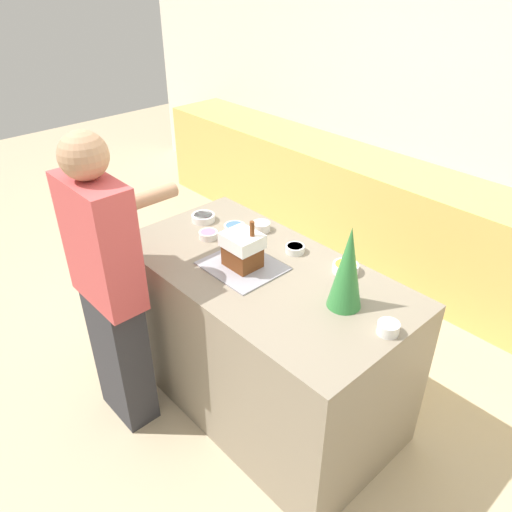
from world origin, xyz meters
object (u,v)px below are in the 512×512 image
(baking_tray, at_px, (243,266))
(decorative_tree, at_px, (348,268))
(gingerbread_house, at_px, (242,249))
(person, at_px, (110,288))
(candy_bowl_beside_tree, at_px, (208,234))
(candy_bowl_front_corner, at_px, (235,229))
(candy_bowl_center_rear, at_px, (203,217))
(candy_bowl_near_tray_left, at_px, (346,268))
(candy_bowl_near_tray_right, at_px, (261,226))
(candy_bowl_behind_tray, at_px, (388,328))
(candy_bowl_far_right, at_px, (296,249))

(baking_tray, distance_m, decorative_tree, 0.61)
(baking_tray, relative_size, gingerbread_house, 1.48)
(gingerbread_house, distance_m, person, 0.70)
(candy_bowl_beside_tree, relative_size, candy_bowl_front_corner, 0.87)
(candy_bowl_center_rear, bearing_deg, candy_bowl_front_corner, 9.66)
(candy_bowl_beside_tree, distance_m, candy_bowl_near_tray_left, 0.80)
(decorative_tree, height_order, candy_bowl_center_rear, decorative_tree)
(candy_bowl_near_tray_right, distance_m, candy_bowl_center_rear, 0.37)
(baking_tray, relative_size, decorative_tree, 0.96)
(candy_bowl_behind_tray, relative_size, candy_bowl_near_tray_left, 0.72)
(decorative_tree, relative_size, candy_bowl_near_tray_left, 3.08)
(baking_tray, height_order, gingerbread_house, gingerbread_house)
(candy_bowl_behind_tray, xyz_separation_m, candy_bowl_front_corner, (-1.11, 0.09, -0.00))
(candy_bowl_beside_tree, distance_m, candy_bowl_center_rear, 0.21)
(candy_bowl_behind_tray, bearing_deg, candy_bowl_beside_tree, -177.26)
(candy_bowl_near_tray_right, relative_size, person, 0.06)
(candy_bowl_center_rear, bearing_deg, candy_bowl_far_right, 12.82)
(candy_bowl_behind_tray, relative_size, candy_bowl_center_rear, 0.68)
(candy_bowl_front_corner, bearing_deg, candy_bowl_near_tray_left, 12.28)
(candy_bowl_far_right, distance_m, candy_bowl_near_tray_left, 0.31)
(baking_tray, height_order, candy_bowl_near_tray_right, candy_bowl_near_tray_right)
(candy_bowl_behind_tray, distance_m, candy_bowl_center_rear, 1.35)
(person, bearing_deg, candy_bowl_near_tray_left, 49.91)
(gingerbread_house, height_order, candy_bowl_near_tray_left, gingerbread_house)
(candy_bowl_behind_tray, bearing_deg, candy_bowl_near_tray_right, 167.78)
(baking_tray, xyz_separation_m, person, (-0.38, -0.57, -0.07))
(gingerbread_house, height_order, decorative_tree, decorative_tree)
(decorative_tree, bearing_deg, candy_bowl_behind_tray, -3.55)
(baking_tray, xyz_separation_m, candy_bowl_front_corner, (-0.30, 0.20, 0.02))
(candy_bowl_behind_tray, height_order, person, person)
(candy_bowl_far_right, bearing_deg, candy_bowl_center_rear, -167.18)
(decorative_tree, height_order, candy_bowl_front_corner, decorative_tree)
(baking_tray, relative_size, candy_bowl_near_tray_left, 2.94)
(candy_bowl_near_tray_left, bearing_deg, candy_bowl_behind_tray, -29.59)
(baking_tray, bearing_deg, candy_bowl_far_right, 73.77)
(candy_bowl_center_rear, xyz_separation_m, candy_bowl_front_corner, (0.24, 0.04, 0.01))
(gingerbread_house, bearing_deg, candy_bowl_front_corner, 146.01)
(candy_bowl_near_tray_right, distance_m, candy_bowl_behind_tray, 1.05)
(candy_bowl_center_rear, bearing_deg, candy_bowl_behind_tray, -2.04)
(candy_bowl_beside_tree, height_order, candy_bowl_front_corner, candy_bowl_front_corner)
(gingerbread_house, xyz_separation_m, decorative_tree, (0.56, 0.13, 0.10))
(gingerbread_house, relative_size, candy_bowl_front_corner, 2.12)
(decorative_tree, bearing_deg, person, -143.64)
(candy_bowl_near_tray_left, bearing_deg, gingerbread_house, -138.05)
(candy_bowl_near_tray_right, bearing_deg, baking_tray, -57.00)
(candy_bowl_center_rear, bearing_deg, candy_bowl_near_tray_left, 11.60)
(decorative_tree, bearing_deg, candy_bowl_beside_tree, -175.54)
(baking_tray, height_order, candy_bowl_center_rear, candy_bowl_center_rear)
(candy_bowl_behind_tray, xyz_separation_m, person, (-1.19, -0.68, -0.09))
(candy_bowl_near_tray_right, height_order, candy_bowl_center_rear, candy_bowl_near_tray_right)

